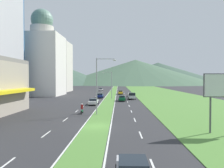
% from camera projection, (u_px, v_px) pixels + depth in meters
% --- Properties ---
extents(ground_plane, '(600.00, 600.00, 0.00)m').
position_uv_depth(ground_plane, '(97.00, 127.00, 25.97)').
color(ground_plane, '#2D2D30').
extents(grass_median, '(3.20, 240.00, 0.06)m').
position_uv_depth(grass_median, '(112.00, 94.00, 85.93)').
color(grass_median, '#518438').
rests_on(grass_median, ground_plane).
extents(grass_verge_right, '(24.00, 240.00, 0.06)m').
position_uv_depth(grass_verge_right, '(162.00, 94.00, 85.25)').
color(grass_verge_right, '#518438').
rests_on(grass_verge_right, ground_plane).
extents(lane_dash_left_1, '(0.16, 2.80, 0.01)m').
position_uv_depth(lane_dash_left_1, '(5.00, 165.00, 14.30)').
color(lane_dash_left_1, silver).
rests_on(lane_dash_left_1, ground_plane).
extents(lane_dash_left_2, '(0.16, 2.80, 0.01)m').
position_uv_depth(lane_dash_left_2, '(46.00, 134.00, 22.45)').
color(lane_dash_left_2, silver).
rests_on(lane_dash_left_2, ground_plane).
extents(lane_dash_left_3, '(0.16, 2.80, 0.01)m').
position_uv_depth(lane_dash_left_3, '(66.00, 119.00, 30.60)').
color(lane_dash_left_3, silver).
rests_on(lane_dash_left_3, ground_plane).
extents(lane_dash_left_4, '(0.16, 2.80, 0.01)m').
position_uv_depth(lane_dash_left_4, '(77.00, 111.00, 38.74)').
color(lane_dash_left_4, silver).
rests_on(lane_dash_left_4, ground_plane).
extents(lane_dash_left_5, '(0.16, 2.80, 0.01)m').
position_uv_depth(lane_dash_left_5, '(84.00, 106.00, 46.89)').
color(lane_dash_left_5, silver).
rests_on(lane_dash_left_5, ground_plane).
extents(lane_dash_left_6, '(0.16, 2.80, 0.01)m').
position_uv_depth(lane_dash_left_6, '(89.00, 102.00, 55.04)').
color(lane_dash_left_6, silver).
rests_on(lane_dash_left_6, ground_plane).
extents(lane_dash_left_7, '(0.16, 2.80, 0.01)m').
position_uv_depth(lane_dash_left_7, '(93.00, 99.00, 63.18)').
color(lane_dash_left_7, silver).
rests_on(lane_dash_left_7, ground_plane).
extents(lane_dash_left_8, '(0.16, 2.80, 0.01)m').
position_uv_depth(lane_dash_left_8, '(96.00, 97.00, 71.33)').
color(lane_dash_left_8, silver).
rests_on(lane_dash_left_8, ground_plane).
extents(lane_dash_left_9, '(0.16, 2.80, 0.01)m').
position_uv_depth(lane_dash_left_9, '(98.00, 95.00, 79.48)').
color(lane_dash_left_9, silver).
rests_on(lane_dash_left_9, ground_plane).
extents(lane_dash_left_10, '(0.16, 2.80, 0.01)m').
position_uv_depth(lane_dash_left_10, '(100.00, 93.00, 87.62)').
color(lane_dash_left_10, silver).
rests_on(lane_dash_left_10, ground_plane).
extents(lane_dash_left_11, '(0.16, 2.80, 0.01)m').
position_uv_depth(lane_dash_left_11, '(102.00, 92.00, 95.77)').
color(lane_dash_left_11, silver).
rests_on(lane_dash_left_11, ground_plane).
extents(lane_dash_left_12, '(0.16, 2.80, 0.01)m').
position_uv_depth(lane_dash_left_12, '(103.00, 91.00, 103.92)').
color(lane_dash_left_12, silver).
rests_on(lane_dash_left_12, ground_plane).
extents(lane_dash_right_1, '(0.16, 2.80, 0.01)m').
position_uv_depth(lane_dash_right_1, '(153.00, 167.00, 13.97)').
color(lane_dash_right_1, silver).
rests_on(lane_dash_right_1, ground_plane).
extents(lane_dash_right_2, '(0.16, 2.80, 0.01)m').
position_uv_depth(lane_dash_right_2, '(141.00, 135.00, 22.12)').
color(lane_dash_right_2, silver).
rests_on(lane_dash_right_2, ground_plane).
extents(lane_dash_right_3, '(0.16, 2.80, 0.01)m').
position_uv_depth(lane_dash_right_3, '(135.00, 120.00, 30.26)').
color(lane_dash_right_3, silver).
rests_on(lane_dash_right_3, ground_plane).
extents(lane_dash_right_4, '(0.16, 2.80, 0.01)m').
position_uv_depth(lane_dash_right_4, '(131.00, 111.00, 38.41)').
color(lane_dash_right_4, silver).
rests_on(lane_dash_right_4, ground_plane).
extents(lane_dash_right_5, '(0.16, 2.80, 0.01)m').
position_uv_depth(lane_dash_right_5, '(129.00, 106.00, 46.56)').
color(lane_dash_right_5, silver).
rests_on(lane_dash_right_5, ground_plane).
extents(lane_dash_right_6, '(0.16, 2.80, 0.01)m').
position_uv_depth(lane_dash_right_6, '(128.00, 102.00, 54.70)').
color(lane_dash_right_6, silver).
rests_on(lane_dash_right_6, ground_plane).
extents(lane_dash_right_7, '(0.16, 2.80, 0.01)m').
position_uv_depth(lane_dash_right_7, '(126.00, 99.00, 62.85)').
color(lane_dash_right_7, silver).
rests_on(lane_dash_right_7, ground_plane).
extents(lane_dash_right_8, '(0.16, 2.80, 0.01)m').
position_uv_depth(lane_dash_right_8, '(126.00, 97.00, 71.00)').
color(lane_dash_right_8, silver).
rests_on(lane_dash_right_8, ground_plane).
extents(lane_dash_right_9, '(0.16, 2.80, 0.01)m').
position_uv_depth(lane_dash_right_9, '(125.00, 95.00, 79.14)').
color(lane_dash_right_9, silver).
rests_on(lane_dash_right_9, ground_plane).
extents(lane_dash_right_10, '(0.16, 2.80, 0.01)m').
position_uv_depth(lane_dash_right_10, '(124.00, 93.00, 87.29)').
color(lane_dash_right_10, silver).
rests_on(lane_dash_right_10, ground_plane).
extents(lane_dash_right_11, '(0.16, 2.80, 0.01)m').
position_uv_depth(lane_dash_right_11, '(124.00, 92.00, 95.44)').
color(lane_dash_right_11, silver).
rests_on(lane_dash_right_11, ground_plane).
extents(lane_dash_right_12, '(0.16, 2.80, 0.01)m').
position_uv_depth(lane_dash_right_12, '(123.00, 91.00, 103.58)').
color(lane_dash_right_12, silver).
rests_on(lane_dash_right_12, ground_plane).
extents(edge_line_median_left, '(0.16, 240.00, 0.01)m').
position_uv_depth(edge_line_median_left, '(108.00, 94.00, 85.99)').
color(edge_line_median_left, silver).
rests_on(edge_line_median_left, ground_plane).
extents(edge_line_median_right, '(0.16, 240.00, 0.01)m').
position_uv_depth(edge_line_median_right, '(116.00, 94.00, 85.87)').
color(edge_line_median_right, silver).
rests_on(edge_line_median_right, ground_plane).
extents(domed_building, '(14.33, 14.33, 31.99)m').
position_uv_depth(domed_building, '(42.00, 60.00, 77.15)').
color(domed_building, silver).
rests_on(domed_building, ground_plane).
extents(midrise_colored, '(13.13, 13.13, 23.93)m').
position_uv_depth(midrise_colored, '(57.00, 67.00, 102.02)').
color(midrise_colored, beige).
rests_on(midrise_colored, ground_plane).
extents(hill_far_left, '(191.81, 191.81, 37.47)m').
position_uv_depth(hill_far_left, '(33.00, 69.00, 259.15)').
color(hill_far_left, '#3D5647').
rests_on(hill_far_left, ground_plane).
extents(hill_far_center, '(201.37, 201.37, 32.24)m').
position_uv_depth(hill_far_center, '(135.00, 72.00, 276.49)').
color(hill_far_center, '#47664C').
rests_on(hill_far_center, ground_plane).
extents(hill_far_right, '(187.97, 187.97, 30.82)m').
position_uv_depth(hill_far_right, '(158.00, 73.00, 307.17)').
color(hill_far_right, '#3D5647').
rests_on(hill_far_right, ground_plane).
extents(street_lamp_near, '(3.38, 0.52, 9.52)m').
position_uv_depth(street_lamp_near, '(99.00, 82.00, 34.72)').
color(street_lamp_near, '#99999E').
rests_on(street_lamp_near, ground_plane).
extents(street_lamp_mid, '(3.00, 0.28, 8.31)m').
position_uv_depth(street_lamp_mid, '(111.00, 83.00, 63.36)').
color(street_lamp_mid, '#99999E').
rests_on(street_lamp_mid, ground_plane).
extents(car_1, '(1.88, 4.68, 1.53)m').
position_uv_depth(car_1, '(120.00, 92.00, 83.07)').
color(car_1, yellow).
rests_on(car_1, ground_plane).
extents(car_2, '(1.88, 4.69, 1.51)m').
position_uv_depth(car_2, '(122.00, 98.00, 57.07)').
color(car_2, '#0C5128').
rests_on(car_2, ground_plane).
extents(car_3, '(1.95, 4.75, 1.48)m').
position_uv_depth(car_3, '(101.00, 89.00, 107.85)').
color(car_3, silver).
rests_on(car_3, ground_plane).
extents(car_4, '(2.01, 4.77, 1.48)m').
position_uv_depth(car_4, '(94.00, 101.00, 48.57)').
color(car_4, silver).
rests_on(car_4, ground_plane).
extents(car_5, '(1.96, 4.69, 1.49)m').
position_uv_depth(car_5, '(100.00, 96.00, 66.54)').
color(car_5, navy).
rests_on(car_5, ground_plane).
extents(car_6, '(1.96, 4.65, 1.37)m').
position_uv_depth(car_6, '(131.00, 95.00, 71.51)').
color(car_6, silver).
rests_on(car_6, ground_plane).
extents(pickup_truck_0, '(2.18, 5.40, 2.00)m').
position_uv_depth(pickup_truck_0, '(132.00, 96.00, 62.25)').
color(pickup_truck_0, silver).
rests_on(pickup_truck_0, ground_plane).
extents(motorcycle_rider, '(0.36, 2.00, 1.80)m').
position_uv_depth(motorcycle_rider, '(82.00, 109.00, 35.70)').
color(motorcycle_rider, black).
rests_on(motorcycle_rider, ground_plane).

